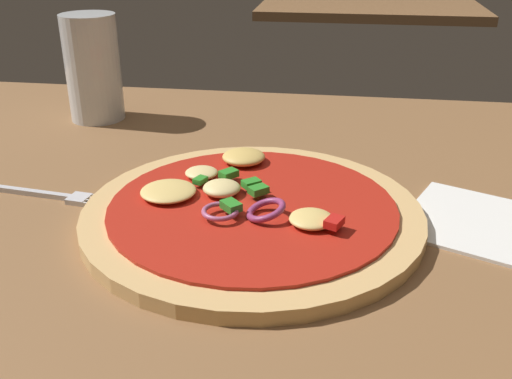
{
  "coord_description": "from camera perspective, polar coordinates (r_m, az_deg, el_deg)",
  "views": [
    {
      "loc": [
        0.04,
        -0.42,
        0.26
      ],
      "look_at": [
        -0.03,
        0.04,
        0.05
      ],
      "focal_mm": 40.98,
      "sensor_mm": 36.0,
      "label": 1
    }
  ],
  "objects": [
    {
      "name": "dining_table",
      "position": [
        0.49,
        2.39,
        -5.73
      ],
      "size": [
        1.21,
        0.83,
        0.03
      ],
      "color": "brown",
      "rests_on": "ground"
    },
    {
      "name": "beer_glass",
      "position": [
        0.77,
        -15.56,
        10.79
      ],
      "size": [
        0.07,
        0.07,
        0.13
      ],
      "color": "silver",
      "rests_on": "dining_table"
    },
    {
      "name": "fork",
      "position": [
        0.58,
        -19.57,
        -0.5
      ],
      "size": [
        0.18,
        0.03,
        0.0
      ],
      "color": "silver",
      "rests_on": "dining_table"
    },
    {
      "name": "background_table",
      "position": [
        1.86,
        11.02,
        17.07
      ],
      "size": [
        0.64,
        0.45,
        0.03
      ],
      "color": "brown",
      "rests_on": "ground"
    },
    {
      "name": "pizza",
      "position": [
        0.5,
        -0.51,
        -2.1
      ],
      "size": [
        0.29,
        0.29,
        0.03
      ],
      "color": "tan",
      "rests_on": "dining_table"
    },
    {
      "name": "napkin",
      "position": [
        0.53,
        21.42,
        -3.15
      ],
      "size": [
        0.16,
        0.16,
        0.0
      ],
      "color": "white",
      "rests_on": "dining_table"
    }
  ]
}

